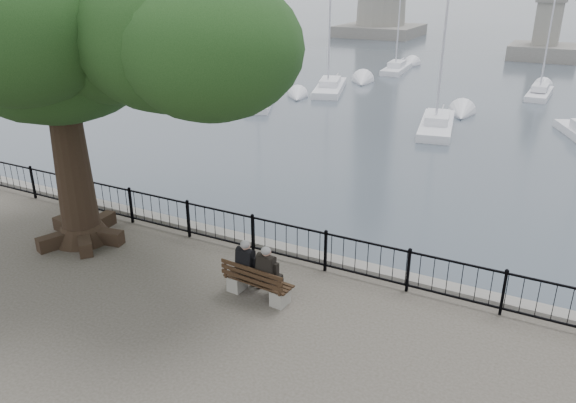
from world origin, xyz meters
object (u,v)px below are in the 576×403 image
Objects in this scene: person_right at (270,274)px; tree at (79,18)px; lion_monument at (546,35)px; bench at (257,286)px; person_left at (249,268)px.

tree is (-5.06, 0.39, 5.06)m from person_right.
person_right is at bearing -91.81° from lion_monument.
bench is 0.43m from person_left.
tree reaches higher than bench.
bench is at bearing -5.50° from tree.
lion_monument is (6.61, 48.75, -4.50)m from tree.
person_left is at bearing -4.39° from tree.
person_right reaches higher than bench.
bench is 1.22× the size of person_right.
person_left reaches higher than bench.
person_right is 49.17m from lion_monument.
person_right is 7.16m from tree.
tree is (-4.52, 0.35, 5.06)m from person_left.
person_right is at bearing -4.69° from person_left.
lion_monument is at bearing 88.19° from person_right.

